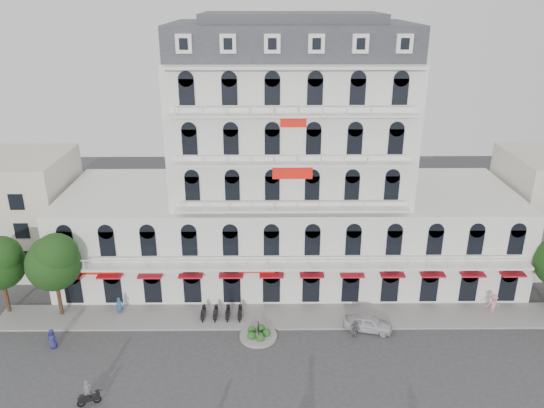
{
  "coord_description": "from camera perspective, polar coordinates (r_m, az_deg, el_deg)",
  "views": [
    {
      "loc": [
        -2.16,
        -31.87,
        27.39
      ],
      "look_at": [
        -1.8,
        10.0,
        10.69
      ],
      "focal_mm": 35.0,
      "sensor_mm": 36.0,
      "label": 1
    }
  ],
  "objects": [
    {
      "name": "ground",
      "position": [
        42.08,
        2.71,
        -18.9
      ],
      "size": [
        120.0,
        120.0,
        0.0
      ],
      "primitive_type": "plane",
      "color": "#38383A",
      "rests_on": "ground"
    },
    {
      "name": "sidewalk",
      "position": [
        49.2,
        2.15,
        -11.99
      ],
      "size": [
        53.0,
        4.0,
        0.16
      ],
      "primitive_type": "cube",
      "color": "gray",
      "rests_on": "ground"
    },
    {
      "name": "tree_west_inner",
      "position": [
        50.34,
        -22.46,
        -5.59
      ],
      "size": [
        4.76,
        4.76,
        8.25
      ],
      "color": "#382314",
      "rests_on": "ground"
    },
    {
      "name": "traffic_island",
      "position": [
        46.6,
        -1.48,
        -13.88
      ],
      "size": [
        3.2,
        3.2,
        1.6
      ],
      "color": "gray",
      "rests_on": "ground"
    },
    {
      "name": "main_building",
      "position": [
        52.87,
        1.88,
        2.48
      ],
      "size": [
        45.0,
        15.0,
        25.8
      ],
      "color": "silver",
      "rests_on": "ground"
    },
    {
      "name": "pedestrian_left",
      "position": [
        48.6,
        -22.57,
        -13.24
      ],
      "size": [
        0.88,
        0.61,
        1.73
      ],
      "primitive_type": "imported",
      "rotation": [
        0.0,
        0.0,
        0.07
      ],
      "color": "navy",
      "rests_on": "ground"
    },
    {
      "name": "parked_car",
      "position": [
        47.94,
        10.3,
        -12.48
      ],
      "size": [
        4.45,
        2.68,
        1.42
      ],
      "primitive_type": "imported",
      "rotation": [
        0.0,
        0.0,
        1.31
      ],
      "color": "silver",
      "rests_on": "ground"
    },
    {
      "name": "flank_building_west",
      "position": [
        62.64,
        -26.85,
        -0.68
      ],
      "size": [
        14.0,
        10.0,
        12.0
      ],
      "primitive_type": "cube",
      "color": "beige",
      "rests_on": "ground"
    },
    {
      "name": "pedestrian_right",
      "position": [
        53.22,
        22.67,
        -9.9
      ],
      "size": [
        1.26,
        0.73,
        1.94
      ],
      "primitive_type": "imported",
      "rotation": [
        0.0,
        0.0,
        3.13
      ],
      "color": "pink",
      "rests_on": "ground"
    },
    {
      "name": "pedestrian_mid",
      "position": [
        46.78,
        8.93,
        -13.13
      ],
      "size": [
        1.05,
        0.9,
        1.7
      ],
      "primitive_type": "imported",
      "rotation": [
        0.0,
        0.0,
        2.54
      ],
      "color": "#595A61",
      "rests_on": "ground"
    },
    {
      "name": "pedestrian_far",
      "position": [
        50.95,
        -16.06,
        -10.55
      ],
      "size": [
        0.76,
        0.63,
        1.8
      ],
      "primitive_type": "imported",
      "rotation": [
        0.0,
        0.0,
        0.35
      ],
      "color": "#2A597F",
      "rests_on": "ground"
    },
    {
      "name": "rider_west",
      "position": [
        42.0,
        -19.17,
        -18.76
      ],
      "size": [
        1.63,
        0.87,
        2.09
      ],
      "rotation": [
        0.0,
        0.0,
        0.37
      ],
      "color": "black",
      "rests_on": "ground"
    },
    {
      "name": "parked_scooter_row",
      "position": [
        49.21,
        -5.42,
        -12.19
      ],
      "size": [
        4.4,
        1.8,
        1.1
      ],
      "primitive_type": null,
      "color": "black",
      "rests_on": "ground"
    }
  ]
}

